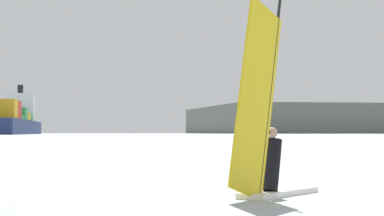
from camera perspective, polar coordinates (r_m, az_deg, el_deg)
ground_plane at (r=19.87m, az=4.04°, el=-5.34°), size 4000.00×4000.00×0.00m
windsurfer at (r=17.24m, az=5.01°, el=-2.35°), size 1.82×3.36×4.22m
cargo_ship at (r=548.92m, az=-12.03°, el=-0.91°), size 65.02×207.25×35.08m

